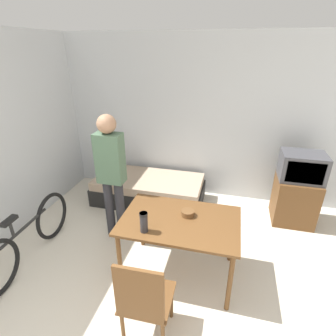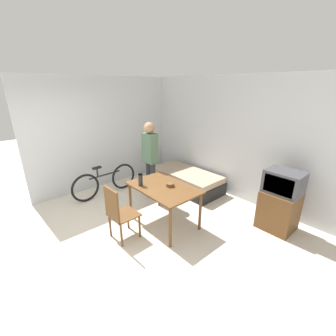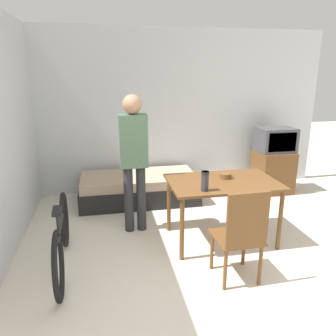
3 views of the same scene
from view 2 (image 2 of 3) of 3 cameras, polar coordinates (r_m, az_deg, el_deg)
ground_plane at (r=4.07m, az=-17.55°, el=-18.30°), size 20.00×20.00×0.00m
wall_back at (r=5.44m, az=13.79°, el=7.71°), size 5.39×0.06×2.70m
wall_left at (r=6.03m, az=-13.77°, el=8.90°), size 0.06×4.23×2.70m
daybed at (r=5.75m, az=4.61°, el=-2.98°), size 1.85×0.88×0.44m
tv at (r=4.48m, az=26.57°, el=-7.65°), size 0.59×0.55×1.11m
dining_table at (r=4.08m, az=-1.12°, el=-5.85°), size 1.28×0.83×0.76m
wooden_chair at (r=3.81m, az=-12.59°, el=-10.71°), size 0.45×0.45×0.98m
bicycle at (r=5.53m, az=-15.60°, el=-3.28°), size 0.12×1.65×0.74m
person_standing at (r=4.96m, az=-4.57°, el=3.25°), size 0.34×0.23×1.75m
thermos_flask at (r=4.07m, az=-7.02°, el=-2.85°), size 0.08×0.08×0.22m
mate_bowl at (r=4.04m, az=0.52°, el=-4.28°), size 0.14×0.14×0.06m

